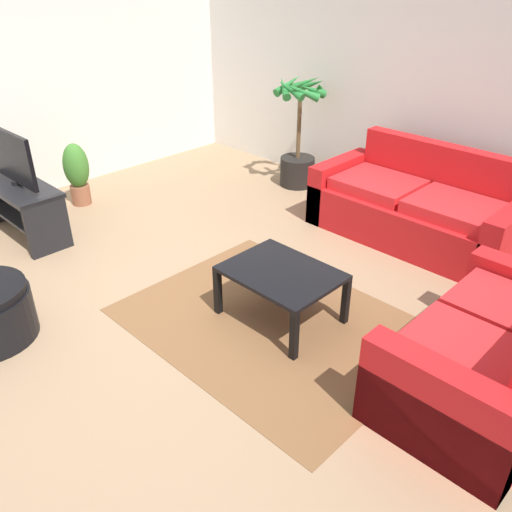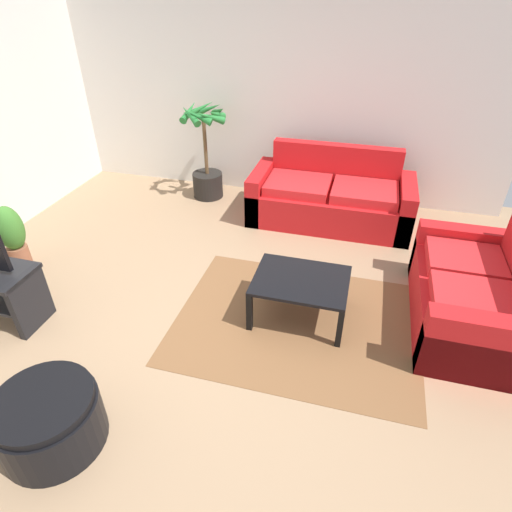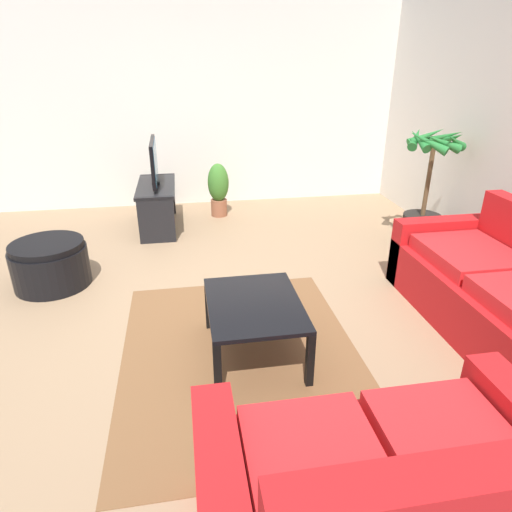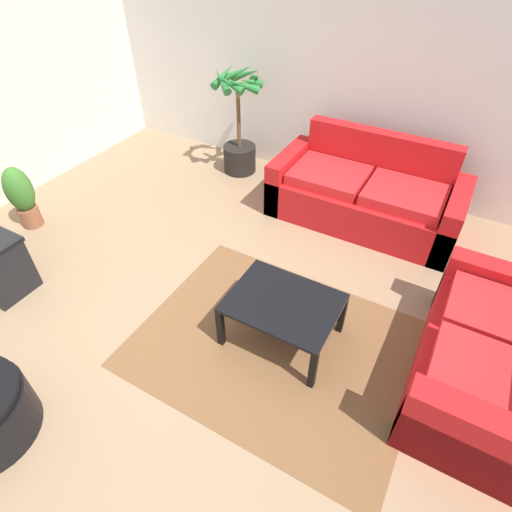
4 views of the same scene
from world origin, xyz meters
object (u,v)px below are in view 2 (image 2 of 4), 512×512
at_px(couch_main, 330,199).
at_px(potted_plant_small, 12,234).
at_px(ottoman, 50,420).
at_px(potted_palm, 207,161).
at_px(couch_loveseat, 473,297).
at_px(coffee_table, 301,284).

relative_size(couch_main, potted_plant_small, 2.83).
height_order(potted_plant_small, ottoman, potted_plant_small).
bearing_deg(potted_palm, couch_loveseat, -30.53).
bearing_deg(potted_plant_small, couch_loveseat, 3.41).
bearing_deg(potted_plant_small, potted_palm, 57.52).
bearing_deg(potted_palm, ottoman, -84.83).
relative_size(couch_main, coffee_table, 2.38).
height_order(couch_loveseat, ottoman, couch_loveseat).
distance_m(potted_palm, potted_plant_small, 2.59).
bearing_deg(potted_plant_small, couch_main, 31.24).
relative_size(couch_loveseat, potted_palm, 1.18).
xyz_separation_m(potted_palm, ottoman, (0.35, -3.92, -0.31)).
bearing_deg(potted_palm, coffee_table, -51.97).
bearing_deg(couch_loveseat, potted_palm, 149.47).
bearing_deg(coffee_table, potted_palm, 128.03).
distance_m(couch_loveseat, ottoman, 3.51).
bearing_deg(potted_palm, potted_plant_small, -122.48).
distance_m(couch_loveseat, coffee_table, 1.53).
relative_size(couch_loveseat, coffee_table, 1.83).
distance_m(potted_palm, ottoman, 3.94).
relative_size(coffee_table, potted_palm, 0.64).
relative_size(potted_palm, potted_plant_small, 1.85).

